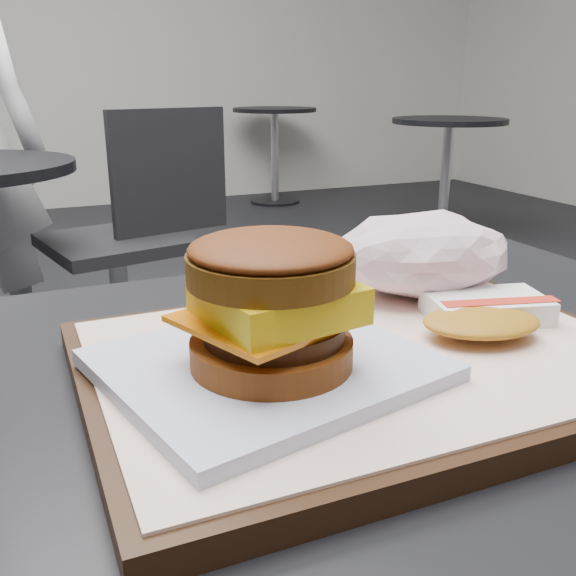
# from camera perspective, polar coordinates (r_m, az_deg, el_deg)

# --- Properties ---
(serving_tray) EXTENTS (0.38, 0.28, 0.02)m
(serving_tray) POSITION_cam_1_polar(r_m,az_deg,el_deg) (0.45, 6.81, -6.50)
(serving_tray) COLOR black
(serving_tray) RESTS_ON customer_table
(breakfast_sandwich) EXTENTS (0.22, 0.21, 0.09)m
(breakfast_sandwich) POSITION_cam_1_polar(r_m,az_deg,el_deg) (0.39, -1.59, -2.69)
(breakfast_sandwich) COLOR white
(breakfast_sandwich) RESTS_ON serving_tray
(hash_brown) EXTENTS (0.13, 0.11, 0.02)m
(hash_brown) POSITION_cam_1_polar(r_m,az_deg,el_deg) (0.50, 17.03, -2.18)
(hash_brown) COLOR white
(hash_brown) RESTS_ON serving_tray
(crumpled_wrapper) EXTENTS (0.16, 0.12, 0.07)m
(crumpled_wrapper) POSITION_cam_1_polar(r_m,az_deg,el_deg) (0.57, 11.96, 2.99)
(crumpled_wrapper) COLOR white
(crumpled_wrapper) RESTS_ON serving_tray
(neighbor_chair) EXTENTS (0.64, 0.50, 0.88)m
(neighbor_chair) POSITION_cam_1_polar(r_m,az_deg,el_deg) (2.16, -13.40, 5.39)
(neighbor_chair) COLOR #98979C
(neighbor_chair) RESTS_ON ground
(bg_table_near) EXTENTS (0.66, 0.66, 0.75)m
(bg_table_near) POSITION_cam_1_polar(r_m,az_deg,el_deg) (3.96, 13.98, 11.73)
(bg_table_near) COLOR black
(bg_table_near) RESTS_ON ground
(bg_table_far) EXTENTS (0.66, 0.66, 0.75)m
(bg_table_far) POSITION_cam_1_polar(r_m,az_deg,el_deg) (5.25, -1.19, 13.68)
(bg_table_far) COLOR black
(bg_table_far) RESTS_ON ground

